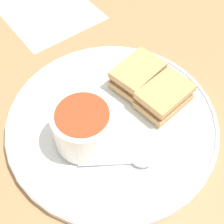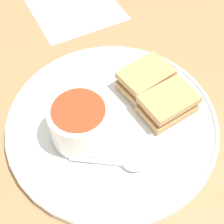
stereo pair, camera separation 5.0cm
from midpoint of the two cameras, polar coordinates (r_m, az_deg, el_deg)
The scene contains 7 objects.
ground_plane at distance 0.53m, azimuth 2.68°, elevation -2.68°, with size 2.40×2.40×0.00m, color #9E754C.
plate at distance 0.52m, azimuth 2.73°, elevation -2.03°, with size 0.35×0.35×0.02m.
soup_bowl at distance 0.47m, azimuth -2.84°, elevation -2.14°, with size 0.09×0.09×0.07m.
spoon at distance 0.47m, azimuth 6.02°, elevation -9.65°, with size 0.07×0.10×0.01m.
sandwich_half_near at distance 0.52m, azimuth 12.92°, elevation 1.32°, with size 0.10×0.08×0.04m.
sandwich_half_far at distance 0.55m, azimuth 8.38°, elevation 6.10°, with size 0.10×0.08×0.04m.
menu_sheet at distance 0.78m, azimuth -5.84°, elevation 19.57°, with size 0.27×0.31×0.00m.
Camera 2 is at (-0.22, -0.18, 0.44)m, focal length 50.00 mm.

